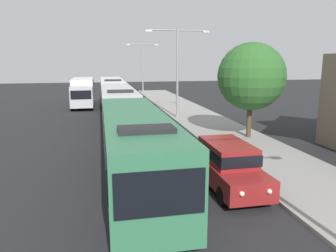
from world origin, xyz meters
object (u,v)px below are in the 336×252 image
Objects in this scene: bus_lead at (135,146)px; roadside_tree at (251,77)px; bus_second_in_line at (118,105)px; streetlamp_mid at (177,63)px; white_suv at (228,163)px; bus_middle at (112,91)px; box_truck_oncoming at (83,91)px; streetlamp_far at (143,62)px.

roadside_tree reaches higher than bus_lead.
roadside_tree is at bearing -36.55° from bus_second_in_line.
bus_second_in_line is 1.50× the size of streetlamp_mid.
bus_lead reaches higher than white_suv.
box_truck_oncoming is at bearing -177.14° from bus_middle.
streetlamp_mid is at bearing 70.34° from bus_lead.
roadside_tree is at bearing -58.08° from box_truck_oncoming.
white_suv is 0.81× the size of roadside_tree.
box_truck_oncoming is at bearing 104.88° from white_suv.
roadside_tree reaches higher than box_truck_oncoming.
streetlamp_mid is at bearing -49.42° from box_truck_oncoming.
roadside_tree is at bearing 38.47° from bus_lead.
streetlamp_mid is 1.25× the size of roadside_tree.
roadside_tree is (8.32, 6.61, 2.48)m from bus_lead.
bus_second_in_line is at bearing -75.19° from box_truck_oncoming.
box_truck_oncoming is at bearing 97.45° from bus_lead.
bus_lead is 1.49× the size of streetlamp_mid.
bus_middle is (-0.00, 12.65, -0.00)m from bus_second_in_line.
white_suv is (3.70, -13.86, -0.66)m from bus_second_in_line.
white_suv is at bearing -95.99° from streetlamp_mid.
streetlamp_far is 32.56m from roadside_tree.
box_truck_oncoming is at bearing -122.30° from streetlamp_far.
bus_second_in_line is 2.32× the size of white_suv.
streetlamp_far reaches higher than bus_lead.
roadside_tree is at bearing -66.15° from bus_middle.
bus_second_in_line is 12.65m from bus_middle.
box_truck_oncoming is 13.76m from streetlamp_mid.
bus_lead is 1.40× the size of box_truck_oncoming.
bus_middle is 1.83× the size of roadside_tree.
streetlamp_mid is at bearing 23.34° from bus_second_in_line.
streetlamp_far is 1.24× the size of roadside_tree.
roadside_tree is at bearing 59.01° from white_suv.
bus_second_in_line is at bearing -156.66° from streetlamp_mid.
streetlamp_mid is 23.92m from streetlamp_far.
streetlamp_mid is at bearing -62.40° from bus_middle.
bus_middle reaches higher than white_suv.
bus_second_in_line is 10.65m from roadside_tree.
box_truck_oncoming is (-7.00, 26.35, 0.68)m from white_suv.
bus_middle is 26.78m from white_suv.
streetlamp_mid reaches higher than bus_middle.
roadside_tree is (2.92, -32.42, -0.71)m from streetlamp_far.
streetlamp_far is (5.40, 13.60, 3.18)m from bus_middle.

